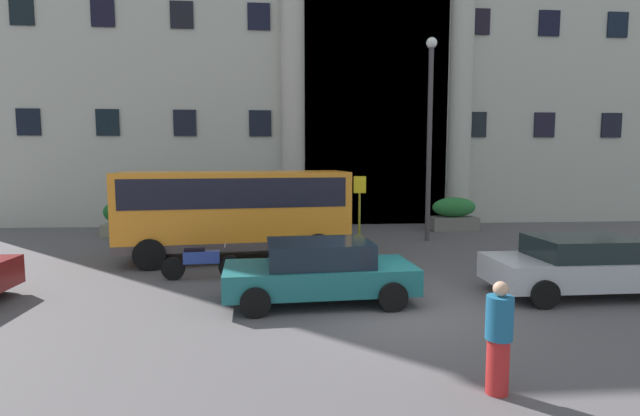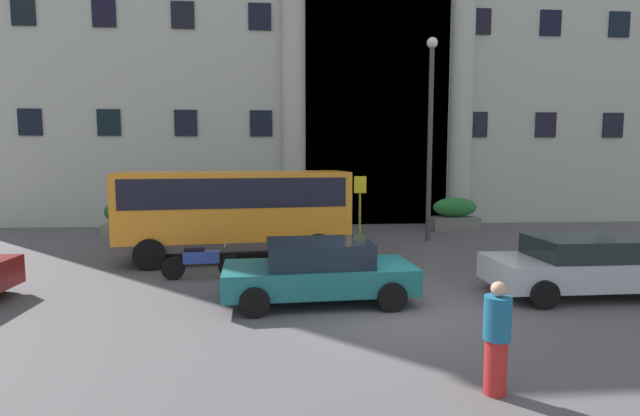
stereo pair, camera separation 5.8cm
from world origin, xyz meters
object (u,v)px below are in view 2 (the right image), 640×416
object	(u,v)px
pedestrian_man_crossing	(497,338)
bus_stop_sign	(360,203)
hedge_planter_west	(455,214)
lamppost_plaza_centre	(430,124)
white_taxi_kerbside	(319,271)
hedge_planter_far_east	(124,219)
parked_sedan_second	(584,265)
orange_minibus	(236,207)
motorcycle_near_kerb	(200,262)
hedge_planter_entrance_right	(219,219)

from	to	relation	value
pedestrian_man_crossing	bus_stop_sign	bearing A→B (deg)	144.62
hedge_planter_west	bus_stop_sign	bearing A→B (deg)	-143.89
bus_stop_sign	lamppost_plaza_centre	distance (m)	4.10
white_taxi_kerbside	lamppost_plaza_centre	xyz separation A→B (m)	(4.76, 7.56, 3.73)
hedge_planter_far_east	lamppost_plaza_centre	distance (m)	12.79
hedge_planter_west	parked_sedan_second	distance (m)	10.08
orange_minibus	lamppost_plaza_centre	xyz separation A→B (m)	(7.04, 2.75, 2.79)
hedge_planter_far_east	white_taxi_kerbside	bearing A→B (deg)	-52.83
hedge_planter_far_east	parked_sedan_second	distance (m)	16.52
hedge_planter_west	orange_minibus	bearing A→B (deg)	-149.44
motorcycle_near_kerb	lamppost_plaza_centre	world-z (taller)	lamppost_plaza_centre
hedge_planter_west	parked_sedan_second	size ratio (longest dim) A/B	0.46
orange_minibus	parked_sedan_second	size ratio (longest dim) A/B	1.65
hedge_planter_far_east	parked_sedan_second	xyz separation A→B (m)	(13.47, -9.56, -0.01)
bus_stop_sign	lamppost_plaza_centre	xyz separation A→B (m)	(2.79, 0.91, 2.87)
white_taxi_kerbside	motorcycle_near_kerb	size ratio (longest dim) A/B	2.07
hedge_planter_far_east	white_taxi_kerbside	world-z (taller)	hedge_planter_far_east
motorcycle_near_kerb	parked_sedan_second	bearing A→B (deg)	-18.48
orange_minibus	pedestrian_man_crossing	distance (m)	10.18
bus_stop_sign	pedestrian_man_crossing	xyz separation A→B (m)	(0.11, -11.01, -0.79)
orange_minibus	lamppost_plaza_centre	bearing A→B (deg)	14.49
bus_stop_sign	motorcycle_near_kerb	xyz separation A→B (m)	(-4.94, -4.39, -1.11)
orange_minibus	hedge_planter_far_east	world-z (taller)	orange_minibus
bus_stop_sign	lamppost_plaza_centre	size ratio (longest dim) A/B	0.33
bus_stop_sign	pedestrian_man_crossing	distance (m)	11.04
motorcycle_near_kerb	orange_minibus	bearing A→B (deg)	69.63
bus_stop_sign	hedge_planter_west	xyz separation A→B (m)	(4.77, 3.48, -0.87)
parked_sedan_second	bus_stop_sign	bearing A→B (deg)	121.79
bus_stop_sign	hedge_planter_far_east	bearing A→B (deg)	162.18
hedge_planter_far_east	pedestrian_man_crossing	world-z (taller)	pedestrian_man_crossing
motorcycle_near_kerb	lamppost_plaza_centre	size ratio (longest dim) A/B	0.27
lamppost_plaza_centre	pedestrian_man_crossing	bearing A→B (deg)	-102.68
bus_stop_sign	pedestrian_man_crossing	bearing A→B (deg)	-89.41
white_taxi_kerbside	lamppost_plaza_centre	bearing A→B (deg)	54.18
motorcycle_near_kerb	lamppost_plaza_centre	xyz separation A→B (m)	(7.74, 5.30, 3.97)
hedge_planter_west	parked_sedan_second	bearing A→B (deg)	-93.23
hedge_planter_west	lamppost_plaza_centre	world-z (taller)	lamppost_plaza_centre
pedestrian_man_crossing	hedge_planter_entrance_right	bearing A→B (deg)	165.54
bus_stop_sign	hedge_planter_west	world-z (taller)	bus_stop_sign
hedge_planter_far_east	motorcycle_near_kerb	xyz separation A→B (m)	(4.32, -7.37, -0.25)
hedge_planter_entrance_right	parked_sedan_second	xyz separation A→B (m)	(9.64, -9.64, 0.05)
hedge_planter_far_east	lamppost_plaza_centre	bearing A→B (deg)	-9.74
orange_minibus	parked_sedan_second	distance (m)	9.73
motorcycle_near_kerb	pedestrian_man_crossing	world-z (taller)	pedestrian_man_crossing
lamppost_plaza_centre	bus_stop_sign	bearing A→B (deg)	-161.97
hedge_planter_west	white_taxi_kerbside	bearing A→B (deg)	-123.63
pedestrian_man_crossing	lamppost_plaza_centre	size ratio (longest dim) A/B	0.20
bus_stop_sign	hedge_planter_entrance_right	bearing A→B (deg)	150.58
bus_stop_sign	hedge_planter_west	distance (m)	5.97
parked_sedan_second	motorcycle_near_kerb	distance (m)	9.41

